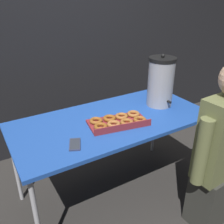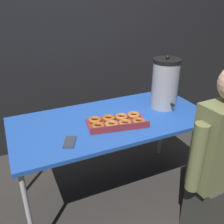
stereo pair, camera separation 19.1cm
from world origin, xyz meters
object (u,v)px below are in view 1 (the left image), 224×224
object	(u,v)px
cell_phone	(75,144)
person_seated	(221,154)
coffee_urn	(161,82)
donut_box	(118,121)

from	to	relation	value
cell_phone	person_seated	world-z (taller)	person_seated
coffee_urn	cell_phone	size ratio (longest dim) A/B	2.83
donut_box	coffee_urn	xyz separation A→B (m)	(0.49, 0.12, 0.19)
coffee_urn	person_seated	distance (m)	0.74
donut_box	coffee_urn	world-z (taller)	coffee_urn
cell_phone	person_seated	xyz separation A→B (m)	(0.89, -0.45, -0.12)
donut_box	person_seated	xyz separation A→B (m)	(0.50, -0.55, -0.14)
donut_box	cell_phone	bearing A→B (deg)	-155.58
donut_box	person_seated	size ratio (longest dim) A/B	0.37
coffee_urn	cell_phone	bearing A→B (deg)	-166.20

